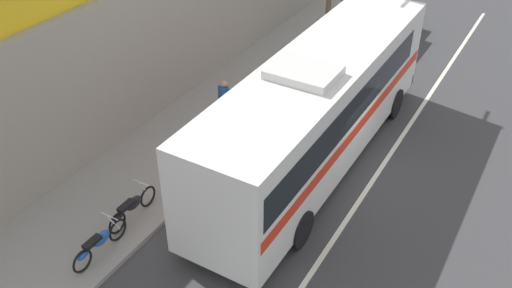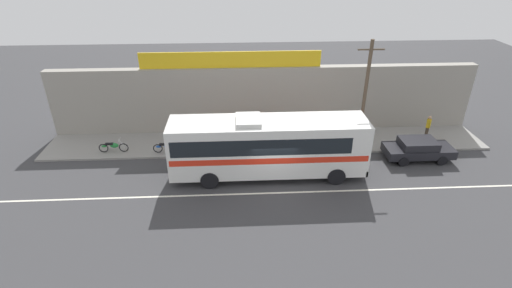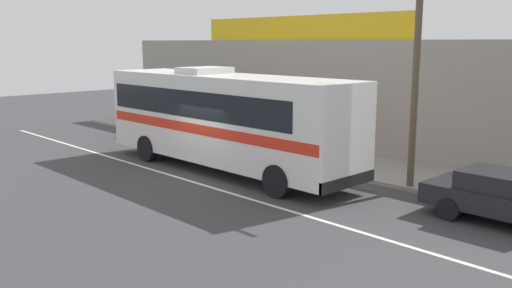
% 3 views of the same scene
% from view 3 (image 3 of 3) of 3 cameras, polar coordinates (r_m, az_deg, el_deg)
% --- Properties ---
extents(ground_plane, '(70.00, 70.00, 0.00)m').
position_cam_3_polar(ground_plane, '(19.56, -5.26, -3.40)').
color(ground_plane, '#3A3A3D').
extents(sidewalk_slab, '(30.00, 3.60, 0.14)m').
position_cam_3_polar(sidewalk_slab, '(23.05, 4.90, -1.06)').
color(sidewalk_slab, gray).
rests_on(sidewalk_slab, ground_plane).
extents(storefront_facade, '(30.00, 0.70, 4.80)m').
position_cam_3_polar(storefront_facade, '(24.35, 8.35, 5.03)').
color(storefront_facade, gray).
rests_on(storefront_facade, ground_plane).
extents(storefront_billboard, '(12.37, 0.12, 1.10)m').
position_cam_3_polar(storefront_billboard, '(25.75, 4.33, 11.99)').
color(storefront_billboard, gold).
rests_on(storefront_billboard, storefront_facade).
extents(road_center_stripe, '(30.00, 0.14, 0.01)m').
position_cam_3_polar(road_center_stripe, '(19.09, -7.14, -3.77)').
color(road_center_stripe, silver).
rests_on(road_center_stripe, ground_plane).
extents(intercity_bus, '(11.36, 2.69, 3.78)m').
position_cam_3_polar(intercity_bus, '(20.13, -3.44, 3.02)').
color(intercity_bus, silver).
rests_on(intercity_bus, ground_plane).
extents(parked_car, '(4.29, 1.86, 1.37)m').
position_cam_3_polar(parked_car, '(15.77, 24.86, -5.02)').
color(parked_car, black).
rests_on(parked_car, ground_plane).
extents(utility_pole, '(1.60, 0.22, 7.32)m').
position_cam_3_polar(utility_pole, '(17.85, 16.37, 7.66)').
color(utility_pole, brown).
rests_on(utility_pole, sidewalk_slab).
extents(motorcycle_orange, '(1.93, 0.56, 0.94)m').
position_cam_3_polar(motorcycle_orange, '(30.05, -11.13, 2.47)').
color(motorcycle_orange, black).
rests_on(motorcycle_orange, sidewalk_slab).
extents(motorcycle_blue, '(1.87, 0.56, 0.94)m').
position_cam_3_polar(motorcycle_blue, '(27.02, -7.49, 1.68)').
color(motorcycle_blue, black).
rests_on(motorcycle_blue, sidewalk_slab).
extents(motorcycle_green, '(1.86, 0.56, 0.94)m').
position_cam_3_polar(motorcycle_green, '(26.00, -5.29, 1.37)').
color(motorcycle_green, black).
rests_on(motorcycle_green, sidewalk_slab).
extents(pedestrian_near_shop, '(0.30, 0.48, 1.65)m').
position_cam_3_polar(pedestrian_near_shop, '(22.42, 3.98, 1.29)').
color(pedestrian_near_shop, brown).
rests_on(pedestrian_near_shop, sidewalk_slab).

